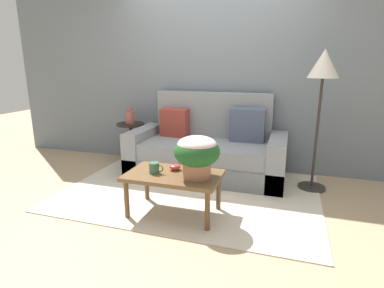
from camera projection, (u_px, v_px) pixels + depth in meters
ground_plane at (188, 195)px, 3.40m from camera, size 14.00×14.00×0.00m
wall_back at (215, 58)px, 4.12m from camera, size 6.40×0.12×2.98m
area_rug at (190, 192)px, 3.48m from camera, size 2.78×1.93×0.01m
couch at (208, 151)px, 3.98m from camera, size 1.96×0.86×1.05m
coffee_table at (174, 179)px, 2.89m from camera, size 0.88×0.53×0.41m
side_table at (131, 136)px, 4.44m from camera, size 0.40×0.40×0.59m
floor_lamp at (323, 76)px, 3.27m from camera, size 0.33×0.33×1.56m
potted_plant at (197, 152)px, 2.73m from camera, size 0.41×0.41×0.38m
coffee_mug at (154, 168)px, 2.88m from camera, size 0.14×0.09×0.10m
snack_bowl at (175, 167)px, 2.97m from camera, size 0.11×0.11×0.06m
table_vase at (130, 117)px, 4.35m from camera, size 0.13×0.13×0.23m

